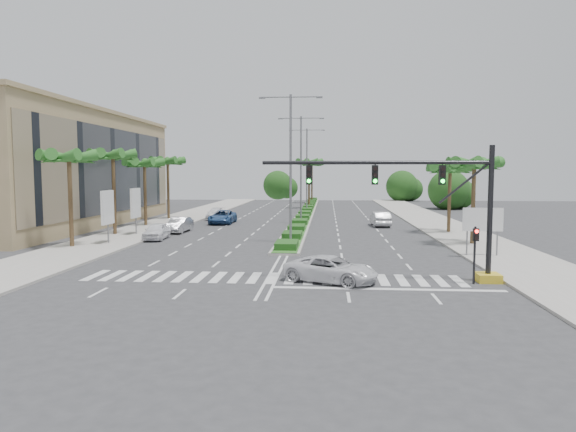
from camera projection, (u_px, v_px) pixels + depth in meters
name	position (u px, v px, depth m)	size (l,w,h in m)	color
ground	(272.00, 278.00, 28.05)	(160.00, 160.00, 0.00)	#333335
footpath_right	(461.00, 235.00, 46.74)	(6.00, 120.00, 0.15)	gray
footpath_left	(137.00, 232.00, 49.08)	(6.00, 120.00, 0.15)	gray
median	(306.00, 213.00, 72.75)	(2.20, 75.00, 0.20)	gray
median_grass	(306.00, 212.00, 72.74)	(1.80, 75.00, 0.04)	#295F20
building	(59.00, 170.00, 55.38)	(12.00, 36.00, 12.00)	tan
signal_gantry	(447.00, 217.00, 27.04)	(12.60, 1.20, 7.20)	gold
pedestrian_signal	(475.00, 245.00, 26.39)	(0.28, 0.36, 3.00)	black
direction_sign	(483.00, 222.00, 34.74)	(2.70, 0.11, 3.40)	slate
billboard_near	(108.00, 208.00, 40.84)	(0.18, 2.10, 4.35)	slate
billboard_far	(136.00, 203.00, 46.80)	(0.18, 2.10, 4.35)	slate
palm_left_near	(69.00, 160.00, 38.69)	(4.57, 4.68, 7.55)	brown
palm_left_mid	(113.00, 158.00, 46.61)	(4.57, 4.68, 7.95)	brown
palm_left_far	(144.00, 166.00, 54.60)	(4.57, 4.68, 7.35)	brown
palm_left_end	(168.00, 163.00, 62.52)	(4.57, 4.68, 7.75)	brown
palm_right_near	(474.00, 167.00, 40.32)	(4.57, 4.68, 7.05)	brown
palm_right_far	(450.00, 171.00, 48.29)	(4.57, 4.68, 6.75)	brown
palm_median_a	(309.00, 164.00, 82.08)	(4.57, 4.68, 8.05)	brown
palm_median_b	(312.00, 165.00, 96.98)	(4.57, 4.68, 8.05)	brown
streetlight_near	(291.00, 160.00, 41.38)	(5.10, 0.25, 12.00)	slate
streetlight_mid	(301.00, 163.00, 57.28)	(5.10, 0.25, 12.00)	slate
streetlight_far	(307.00, 165.00, 73.17)	(5.10, 0.25, 12.00)	slate
car_parked_a	(157.00, 231.00, 44.25)	(1.70, 4.23, 1.44)	white
car_parked_b	(179.00, 225.00, 49.53)	(1.55, 4.45, 1.47)	#ADADB2
car_parked_c	(223.00, 217.00, 58.06)	(2.51, 5.45, 1.51)	#2C5086
car_parked_d	(216.00, 214.00, 63.33)	(1.91, 4.71, 1.37)	white
car_crossing	(331.00, 269.00, 27.04)	(2.28, 4.95, 1.38)	silver
car_right	(380.00, 219.00, 55.31)	(1.67, 4.79, 1.58)	#BBBBC1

